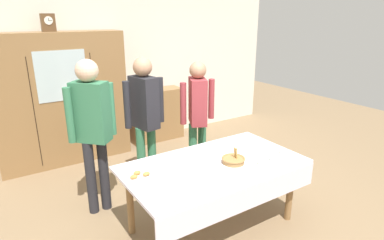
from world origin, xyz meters
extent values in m
plane|color=#846B4C|center=(0.00, 0.00, 0.00)|extent=(12.00, 12.00, 0.00)
cube|color=silver|center=(0.00, 2.65, 1.35)|extent=(6.40, 0.10, 2.70)
cylinder|color=olive|center=(0.77, -0.56, 0.35)|extent=(0.07, 0.07, 0.71)
cylinder|color=olive|center=(-0.77, 0.16, 0.35)|extent=(0.07, 0.07, 0.71)
cylinder|color=olive|center=(0.77, 0.16, 0.35)|extent=(0.07, 0.07, 0.71)
cube|color=silver|center=(0.00, -0.20, 0.72)|extent=(1.83, 1.00, 0.03)
cube|color=silver|center=(0.00, -0.70, 0.59)|extent=(1.83, 0.01, 0.24)
cube|color=olive|center=(-0.90, 2.35, 0.97)|extent=(1.87, 0.45, 1.94)
cube|color=silver|center=(-0.90, 2.13, 1.36)|extent=(0.67, 0.01, 0.70)
cube|color=black|center=(-1.31, 2.13, 0.87)|extent=(0.01, 0.01, 1.55)
cube|color=black|center=(-0.49, 2.13, 0.87)|extent=(0.01, 0.01, 1.55)
cube|color=brown|center=(-0.95, 2.35, 2.06)|extent=(0.18, 0.10, 0.24)
cylinder|color=white|center=(-0.95, 2.30, 2.09)|extent=(0.11, 0.01, 0.11)
cube|color=black|center=(-0.95, 2.30, 2.11)|extent=(0.00, 0.00, 0.04)
cube|color=black|center=(-0.93, 2.30, 2.09)|extent=(0.05, 0.00, 0.00)
cube|color=olive|center=(0.66, 2.41, 0.46)|extent=(0.95, 0.35, 0.92)
cube|color=#2D5184|center=(0.66, 2.41, 0.94)|extent=(0.14, 0.20, 0.04)
cube|color=#3D754C|center=(0.66, 2.41, 0.97)|extent=(0.16, 0.20, 0.02)
cube|color=#B29333|center=(0.66, 2.41, 0.99)|extent=(0.16, 0.19, 0.03)
cylinder|color=silver|center=(0.37, -0.50, 0.74)|extent=(0.13, 0.13, 0.01)
cylinder|color=silver|center=(0.37, -0.50, 0.77)|extent=(0.08, 0.08, 0.05)
torus|color=silver|center=(0.41, -0.50, 0.77)|extent=(0.04, 0.01, 0.04)
cylinder|color=#47230F|center=(0.37, -0.50, 0.79)|extent=(0.06, 0.06, 0.01)
cylinder|color=silver|center=(0.54, -0.51, 0.74)|extent=(0.13, 0.13, 0.01)
cylinder|color=silver|center=(0.54, -0.51, 0.77)|extent=(0.08, 0.08, 0.05)
torus|color=silver|center=(0.57, -0.51, 0.77)|extent=(0.04, 0.01, 0.04)
cylinder|color=white|center=(-0.56, -0.36, 0.74)|extent=(0.13, 0.13, 0.01)
cylinder|color=white|center=(-0.56, -0.36, 0.77)|extent=(0.08, 0.08, 0.05)
torus|color=white|center=(-0.53, -0.36, 0.77)|extent=(0.04, 0.01, 0.04)
cylinder|color=white|center=(0.75, -0.44, 0.74)|extent=(0.13, 0.13, 0.01)
cylinder|color=white|center=(0.75, -0.44, 0.77)|extent=(0.08, 0.08, 0.05)
torus|color=white|center=(0.79, -0.44, 0.77)|extent=(0.04, 0.01, 0.04)
cylinder|color=white|center=(-0.20, 0.03, 0.74)|extent=(0.13, 0.13, 0.01)
cylinder|color=white|center=(-0.20, 0.03, 0.77)|extent=(0.08, 0.08, 0.05)
torus|color=white|center=(-0.16, 0.03, 0.77)|extent=(0.04, 0.01, 0.04)
cylinder|color=#47230F|center=(-0.20, 0.03, 0.79)|extent=(0.06, 0.06, 0.01)
cylinder|color=#9E7542|center=(0.17, -0.30, 0.76)|extent=(0.22, 0.22, 0.05)
torus|color=#9E7542|center=(0.17, -0.30, 0.79)|extent=(0.24, 0.24, 0.02)
cylinder|color=tan|center=(0.20, -0.32, 0.84)|extent=(0.03, 0.03, 0.12)
cylinder|color=tan|center=(0.20, -0.30, 0.84)|extent=(0.03, 0.04, 0.12)
cylinder|color=tan|center=(0.20, -0.29, 0.84)|extent=(0.03, 0.02, 0.12)
cylinder|color=white|center=(-0.75, -0.09, 0.74)|extent=(0.28, 0.28, 0.01)
ellipsoid|color=#BC7F3D|center=(-0.69, -0.09, 0.77)|extent=(0.07, 0.05, 0.04)
ellipsoid|color=#BC7F3D|center=(-0.76, -0.03, 0.77)|extent=(0.07, 0.05, 0.04)
ellipsoid|color=#BC7F3D|center=(-0.81, -0.08, 0.77)|extent=(0.07, 0.05, 0.04)
cube|color=silver|center=(-0.32, -0.27, 0.74)|extent=(0.10, 0.01, 0.00)
ellipsoid|color=silver|center=(-0.26, -0.27, 0.74)|extent=(0.03, 0.02, 0.01)
cube|color=silver|center=(0.50, -0.12, 0.74)|extent=(0.10, 0.01, 0.00)
ellipsoid|color=silver|center=(0.56, -0.12, 0.74)|extent=(0.03, 0.02, 0.01)
cylinder|color=#232328|center=(-0.99, 0.75, 0.43)|extent=(0.11, 0.11, 0.86)
cylinder|color=#232328|center=(-0.84, 0.75, 0.43)|extent=(0.11, 0.11, 0.86)
cube|color=#33704C|center=(-0.92, 0.75, 1.19)|extent=(0.39, 0.40, 0.65)
sphere|color=#DBB293|center=(-0.92, 0.75, 1.63)|extent=(0.23, 0.23, 0.23)
cylinder|color=#33704C|center=(-1.14, 0.75, 1.19)|extent=(0.08, 0.08, 0.58)
cylinder|color=#33704C|center=(-0.70, 0.75, 1.19)|extent=(0.08, 0.08, 0.58)
cylinder|color=#33704C|center=(0.40, 0.79, 0.40)|extent=(0.11, 0.11, 0.80)
cylinder|color=#33704C|center=(0.55, 0.79, 0.40)|extent=(0.11, 0.11, 0.80)
cube|color=#933338|center=(0.47, 0.79, 1.10)|extent=(0.34, 0.41, 0.60)
sphere|color=tan|center=(0.47, 0.79, 1.50)|extent=(0.22, 0.22, 0.22)
cylinder|color=#933338|center=(0.25, 0.79, 1.10)|extent=(0.08, 0.08, 0.54)
cylinder|color=#933338|center=(0.69, 0.79, 1.10)|extent=(0.08, 0.08, 0.54)
cylinder|color=#33704C|center=(-0.30, 0.91, 0.42)|extent=(0.11, 0.11, 0.84)
cylinder|color=#33704C|center=(-0.15, 0.91, 0.42)|extent=(0.11, 0.11, 0.84)
cube|color=#232328|center=(-0.23, 0.91, 1.15)|extent=(0.27, 0.39, 0.63)
sphere|color=tan|center=(-0.23, 0.91, 1.58)|extent=(0.23, 0.23, 0.23)
cylinder|color=#232328|center=(-0.45, 0.91, 1.15)|extent=(0.08, 0.08, 0.57)
cylinder|color=#232328|center=(-0.01, 0.91, 1.15)|extent=(0.08, 0.08, 0.57)
camera|label=1|loc=(-1.79, -2.56, 2.16)|focal=30.12mm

